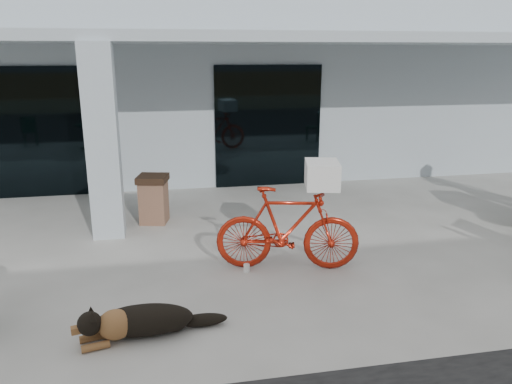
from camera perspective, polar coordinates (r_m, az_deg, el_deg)
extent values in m
plane|color=beige|center=(6.65, -4.80, -10.79)|extent=(80.00, 80.00, 0.00)
cube|color=#A7B4BD|center=(14.45, -8.83, 12.68)|extent=(22.00, 7.00, 4.50)
cube|color=black|center=(11.32, -24.31, 6.13)|extent=(2.80, 0.06, 2.70)
cube|color=black|center=(11.28, 1.40, 7.47)|extent=(2.40, 0.06, 2.70)
cube|color=#A7B4BD|center=(8.39, -17.10, 5.40)|extent=(0.50, 0.50, 3.12)
cube|color=#A7B4BD|center=(9.55, -7.76, 17.06)|extent=(22.00, 2.80, 0.18)
imported|color=#A91F0D|center=(6.95, 3.63, -4.17)|extent=(2.07, 0.99, 1.20)
cube|color=white|center=(6.76, 7.56, 2.00)|extent=(0.56, 0.67, 0.35)
cylinder|color=white|center=(7.04, -1.08, -8.66)|extent=(0.09, 0.09, 0.11)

